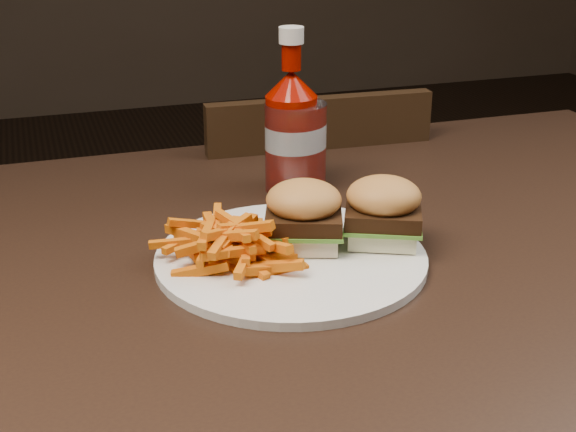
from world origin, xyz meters
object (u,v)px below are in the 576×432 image
object	(u,v)px
dining_table	(341,256)
ketchup_bottle	(291,146)
chair_far	(290,283)
plate	(291,258)
tumbler	(296,151)

from	to	relation	value
dining_table	ketchup_bottle	size ratio (longest dim) A/B	8.96
dining_table	chair_far	distance (m)	0.59
chair_far	plate	size ratio (longest dim) A/B	1.27
tumbler	dining_table	bearing A→B (deg)	-90.58
ketchup_bottle	tumbler	xyz separation A→B (m)	(0.00, -0.00, -0.01)
plate	ketchup_bottle	size ratio (longest dim) A/B	2.18
chair_far	tumbler	bearing A→B (deg)	75.46
chair_far	tumbler	world-z (taller)	tumbler
ketchup_bottle	dining_table	bearing A→B (deg)	-89.00
chair_far	ketchup_bottle	xyz separation A→B (m)	(-0.11, -0.33, 0.38)
dining_table	chair_far	world-z (taller)	dining_table
chair_far	plate	bearing A→B (deg)	74.43
plate	tumbler	world-z (taller)	tumbler
dining_table	tumbler	size ratio (longest dim) A/B	9.53
dining_table	plate	world-z (taller)	plate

